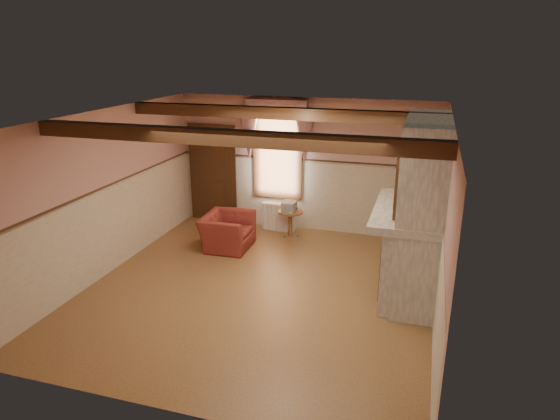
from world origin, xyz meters
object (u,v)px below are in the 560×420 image
(radiator, at_px, (278,217))
(armchair, at_px, (227,231))
(mantel_clock, at_px, (412,188))
(oil_lamp, at_px, (412,189))
(side_table, at_px, (290,223))
(bowl, at_px, (409,209))

(radiator, bearing_deg, armchair, -117.05)
(radiator, distance_m, mantel_clock, 3.27)
(radiator, distance_m, oil_lamp, 3.37)
(radiator, xyz_separation_m, oil_lamp, (2.75, -1.49, 1.26))
(armchair, bearing_deg, oil_lamp, -96.50)
(side_table, relative_size, radiator, 0.79)
(side_table, distance_m, radiator, 0.43)
(bowl, bearing_deg, side_table, 139.52)
(radiator, distance_m, bowl, 3.78)
(armchair, distance_m, side_table, 1.39)
(side_table, height_order, radiator, radiator)
(armchair, relative_size, radiator, 1.46)
(bowl, bearing_deg, oil_lamp, 90.00)
(side_table, xyz_separation_m, bowl, (2.41, -2.06, 1.19))
(mantel_clock, distance_m, oil_lamp, 0.20)
(radiator, height_order, oil_lamp, oil_lamp)
(oil_lamp, bearing_deg, radiator, 151.54)
(bowl, bearing_deg, mantel_clock, 90.00)
(side_table, bearing_deg, armchair, -137.21)
(mantel_clock, bearing_deg, radiator, 154.76)
(side_table, height_order, mantel_clock, mantel_clock)
(side_table, bearing_deg, oil_lamp, -26.93)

